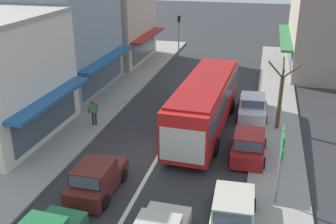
# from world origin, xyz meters

# --- Properties ---
(ground_plane) EXTENTS (140.00, 140.00, 0.00)m
(ground_plane) POSITION_xyz_m (0.00, 0.00, 0.00)
(ground_plane) COLOR #2D2D30
(lane_centre_line) EXTENTS (0.20, 28.00, 0.01)m
(lane_centre_line) POSITION_xyz_m (0.00, 4.00, 0.00)
(lane_centre_line) COLOR silver
(lane_centre_line) RESTS_ON ground
(sidewalk_left) EXTENTS (5.20, 44.00, 0.14)m
(sidewalk_left) POSITION_xyz_m (-6.80, 6.00, 0.07)
(sidewalk_left) COLOR gray
(sidewalk_left) RESTS_ON ground
(kerb_right) EXTENTS (2.80, 44.00, 0.12)m
(kerb_right) POSITION_xyz_m (6.20, 6.00, 0.06)
(kerb_right) COLOR gray
(kerb_right) RESTS_ON ground
(shopfront_mid_block) EXTENTS (7.65, 9.12, 7.91)m
(shopfront_mid_block) POSITION_xyz_m (-10.18, 9.13, 3.95)
(shopfront_mid_block) COLOR #84939E
(shopfront_mid_block) RESTS_ON ground
(shopfront_far_end) EXTENTS (8.51, 8.70, 7.37)m
(shopfront_far_end) POSITION_xyz_m (-10.18, 18.38, 3.68)
(shopfront_far_end) COLOR #B2A38E
(shopfront_far_end) RESTS_ON ground
(city_bus) EXTENTS (3.06, 10.95, 3.23)m
(city_bus) POSITION_xyz_m (1.83, 4.05, 1.88)
(city_bus) COLOR red
(city_bus) RESTS_ON ground
(hatchback_queue_far_back) EXTENTS (1.84, 3.71, 1.54)m
(hatchback_queue_far_back) POSITION_xyz_m (-1.79, -3.84, 0.71)
(hatchback_queue_far_back) COLOR #561E19
(hatchback_queue_far_back) RESTS_ON ground
(parked_hatchback_kerb_front) EXTENTS (1.93, 3.76, 1.54)m
(parked_hatchback_kerb_front) POSITION_xyz_m (4.41, -4.79, 0.71)
(parked_hatchback_kerb_front) COLOR #B7B29E
(parked_hatchback_kerb_front) RESTS_ON ground
(parked_hatchback_kerb_second) EXTENTS (1.83, 3.70, 1.54)m
(parked_hatchback_kerb_second) POSITION_xyz_m (4.67, 1.19, 0.71)
(parked_hatchback_kerb_second) COLOR maroon
(parked_hatchback_kerb_second) RESTS_ON ground
(parked_sedan_kerb_third) EXTENTS (2.00, 4.25, 1.47)m
(parked_sedan_kerb_third) POSITION_xyz_m (4.58, 7.05, 0.66)
(parked_sedan_kerb_third) COLOR silver
(parked_sedan_kerb_third) RESTS_ON ground
(traffic_light_downstreet) EXTENTS (0.33, 0.24, 4.20)m
(traffic_light_downstreet) POSITION_xyz_m (-3.73, 21.72, 2.85)
(traffic_light_downstreet) COLOR gray
(traffic_light_downstreet) RESTS_ON ground
(directional_road_sign) EXTENTS (0.10, 1.40, 3.60)m
(directional_road_sign) POSITION_xyz_m (6.10, -2.81, 2.70)
(directional_road_sign) COLOR gray
(directional_road_sign) RESTS_ON ground
(street_tree_right) EXTENTS (1.94, 1.48, 4.43)m
(street_tree_right) POSITION_xyz_m (6.20, 5.20, 2.10)
(street_tree_right) COLOR brown
(street_tree_right) RESTS_ON ground
(pedestrian_with_handbag_near) EXTENTS (0.65, 0.38, 1.63)m
(pedestrian_with_handbag_near) POSITION_xyz_m (-4.92, 2.86, 1.07)
(pedestrian_with_handbag_near) COLOR #333338
(pedestrian_with_handbag_near) RESTS_ON sidewalk_left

